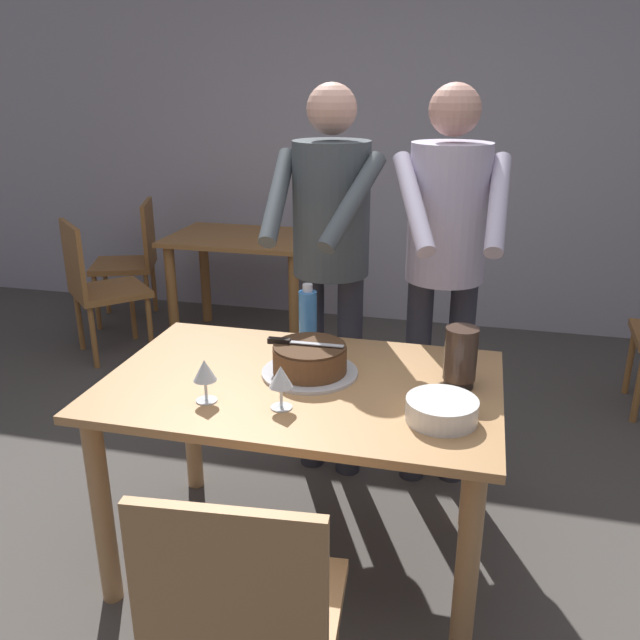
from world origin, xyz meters
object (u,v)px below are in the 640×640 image
water_bottle (308,318)px  person_standing_beside (446,250)px  background_chair_2 (133,257)px  main_dining_table (302,412)px  background_chair_1 (97,284)px  wine_glass_far (205,372)px  background_table (245,259)px  cake_on_platter (310,361)px  hurricane_lamp (460,357)px  plate_stack (442,410)px  wine_glass_near (281,378)px  cake_knife (290,342)px  person_cutting_cake (330,245)px  chair_near_side (246,618)px

water_bottle → person_standing_beside: (0.49, 0.36, 0.21)m
background_chair_2 → main_dining_table: bearing=-49.9°
water_bottle → background_chair_1: bearing=143.5°
wine_glass_far → background_table: 2.47m
cake_on_platter → background_chair_1: size_ratio=0.38×
water_bottle → hurricane_lamp: water_bottle is taller
plate_stack → wine_glass_near: wine_glass_near is taller
water_bottle → cake_knife: bearing=-89.2°
wine_glass_near → person_standing_beside: (0.44, 0.88, 0.22)m
cake_knife → wine_glass_far: bearing=-125.7°
water_bottle → background_chair_1: (-1.75, 1.29, -0.37)m
wine_glass_near → background_chair_1: (-1.80, 1.82, -0.36)m
person_cutting_cake → background_chair_2: size_ratio=1.91×
wine_glass_near → plate_stack: bearing=4.4°
wine_glass_far → background_table: wine_glass_far is taller
main_dining_table → person_standing_beside: bearing=57.6°
background_chair_2 → background_table: bearing=-10.2°
person_cutting_cake → person_standing_beside: 0.48m
main_dining_table → cake_knife: 0.25m
main_dining_table → person_standing_beside: size_ratio=0.79×
wine_glass_near → background_chair_1: background_chair_1 is taller
water_bottle → person_standing_beside: bearing=36.0°
wine_glass_far → chair_near_side: size_ratio=0.16×
cake_on_platter → water_bottle: 0.28m
water_bottle → background_table: 2.05m
plate_stack → chair_near_side: chair_near_side is taller
background_table → plate_stack: bearing=-57.3°
hurricane_lamp → person_standing_beside: (-0.10, 0.59, 0.22)m
cake_knife → hurricane_lamp: size_ratio=1.29×
background_table → background_chair_1: background_chair_1 is taller
background_table → background_chair_1: (-0.82, -0.52, -0.09)m
wine_glass_near → chair_near_side: bearing=-81.7°
background_chair_1 → background_chair_2: (-0.12, 0.69, 0.00)m
main_dining_table → background_chair_1: size_ratio=1.50×
wine_glass_near → water_bottle: size_ratio=0.58×
background_chair_1 → water_bottle: bearing=-36.5°
cake_knife → background_chair_2: size_ratio=0.30×
cake_on_platter → person_standing_beside: size_ratio=0.20×
main_dining_table → wine_glass_far: wine_glass_far is taller
main_dining_table → cake_on_platter: 0.18m
wine_glass_near → background_table: 2.55m
cake_knife → main_dining_table: bearing=-45.5°
plate_stack → wine_glass_near: size_ratio=1.53×
water_bottle → chair_near_side: bearing=-82.9°
hurricane_lamp → background_table: (-1.52, 2.04, -0.28)m
cake_on_platter → person_cutting_cake: size_ratio=0.20×
chair_near_side → background_chair_2: size_ratio=1.00×
background_table → hurricane_lamp: bearing=-53.4°
background_chair_1 → cake_on_platter: bearing=-40.4°
person_cutting_cake → person_standing_beside: same height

